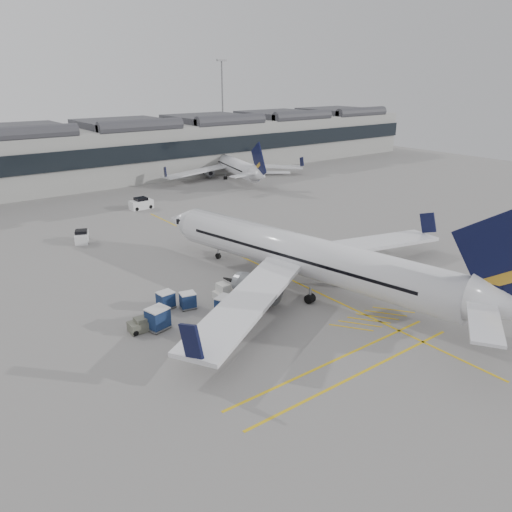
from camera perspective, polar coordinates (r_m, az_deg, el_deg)
ground at (r=46.82m, az=-1.46°, el=-7.40°), size 220.00×220.00×0.00m
terminal at (r=109.58m, az=-24.42°, el=10.18°), size 200.00×20.45×12.40m
apron_markings at (r=59.60m, az=0.72°, el=-1.18°), size 0.25×60.00×0.01m
airliner_main at (r=52.49m, az=6.28°, el=-0.18°), size 40.70×44.89×12.06m
airliner_far at (r=112.19m, az=-2.75°, el=10.36°), size 31.72×35.05×9.47m
belt_loader at (r=51.71m, az=-2.82°, el=-3.93°), size 4.93×1.77×2.01m
baggage_cart_a at (r=47.51m, az=-3.56°, el=-5.66°), size 2.21×2.04×1.87m
baggage_cart_b at (r=49.25m, az=-7.79°, el=-5.01°), size 1.79×1.58×1.63m
baggage_cart_c at (r=49.61m, az=-10.28°, el=-4.91°), size 1.72×1.46×1.71m
baggage_cart_d at (r=45.72m, az=-11.17°, el=-6.97°), size 2.28×2.02×2.06m
ramp_agent_a at (r=51.21m, az=-2.46°, el=-3.85°), size 0.73×0.72×1.70m
ramp_agent_b at (r=53.19m, az=0.15°, el=-2.86°), size 1.07×1.07×1.75m
pushback_tug at (r=46.02m, az=-12.97°, el=-7.69°), size 2.28×1.45×1.25m
safety_cone_nose at (r=70.44m, az=-2.81°, el=2.40°), size 0.38×0.38×0.53m
safety_cone_engine at (r=60.74m, az=5.42°, el=-0.59°), size 0.39×0.39×0.55m
service_van_mid at (r=72.06m, az=-19.29°, el=2.09°), size 2.80×3.69×1.70m
service_van_right at (r=87.58m, az=-12.99°, el=5.84°), size 3.86×2.01×1.96m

